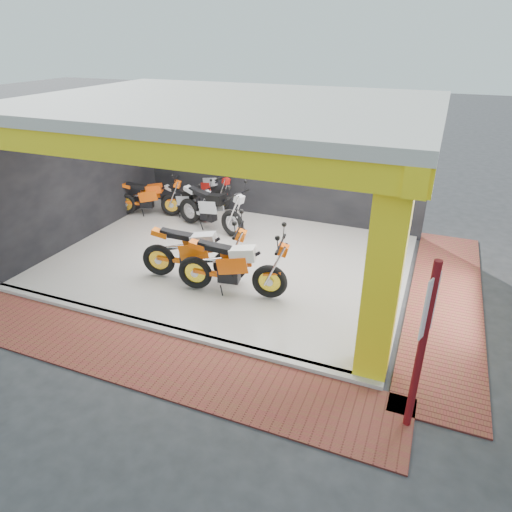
{
  "coord_description": "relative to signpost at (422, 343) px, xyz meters",
  "views": [
    {
      "loc": [
        4.22,
        -6.74,
        4.91
      ],
      "look_at": [
        1.14,
        0.82,
        0.9
      ],
      "focal_mm": 32.0,
      "sensor_mm": 36.0,
      "label": 1
    }
  ],
  "objects": [
    {
      "name": "header_beam_front",
      "position": [
        -4.4,
        0.64,
        1.9
      ],
      "size": [
        8.4,
        0.3,
        0.4
      ],
      "primitive_type": "cube",
      "color": "yellow",
      "rests_on": "corner_column"
    },
    {
      "name": "moto_row_c",
      "position": [
        -7.13,
        5.51,
        -0.66
      ],
      "size": [
        2.23,
        1.38,
        1.28
      ],
      "primitive_type": null,
      "rotation": [
        0.0,
        0.0,
        0.31
      ],
      "color": "#ED540A",
      "rests_on": "showroom_floor"
    },
    {
      "name": "ground",
      "position": [
        -4.4,
        1.64,
        -1.4
      ],
      "size": [
        80.0,
        80.0,
        0.0
      ],
      "primitive_type": "plane",
      "color": "#2D2D30",
      "rests_on": "ground"
    },
    {
      "name": "moto_row_e",
      "position": [
        -6.01,
        6.49,
        -0.67
      ],
      "size": [
        2.2,
        1.45,
        1.26
      ],
      "primitive_type": null,
      "rotation": [
        0.0,
        0.0,
        -0.37
      ],
      "color": "red",
      "rests_on": "showroom_floor"
    },
    {
      "name": "left_wall",
      "position": [
        -8.5,
        3.64,
        0.35
      ],
      "size": [
        0.2,
        6.2,
        3.5
      ],
      "primitive_type": "cube",
      "color": "black",
      "rests_on": "ground"
    },
    {
      "name": "showroom_floor",
      "position": [
        -4.4,
        3.64,
        -1.35
      ],
      "size": [
        8.0,
        6.0,
        0.1
      ],
      "primitive_type": "cube",
      "color": "silver",
      "rests_on": "ground"
    },
    {
      "name": "corner_column",
      "position": [
        -0.65,
        0.89,
        0.35
      ],
      "size": [
        0.5,
        0.5,
        3.5
      ],
      "primitive_type": "cube",
      "color": "yellow",
      "rests_on": "ground"
    },
    {
      "name": "header_beam_right",
      "position": [
        -0.4,
        3.64,
        1.9
      ],
      "size": [
        0.3,
        6.4,
        0.4
      ],
      "primitive_type": "cube",
      "color": "yellow",
      "rests_on": "corner_column"
    },
    {
      "name": "paver_right",
      "position": [
        0.4,
        3.64,
        -1.39
      ],
      "size": [
        1.4,
        7.0,
        0.03
      ],
      "primitive_type": "cube",
      "color": "maroon",
      "rests_on": "ground"
    },
    {
      "name": "floor_kerb",
      "position": [
        -4.4,
        0.62,
        -1.35
      ],
      "size": [
        8.0,
        0.2,
        0.1
      ],
      "primitive_type": "cube",
      "color": "silver",
      "rests_on": "ground"
    },
    {
      "name": "moto_row_a",
      "position": [
        -3.91,
        2.59,
        -0.56
      ],
      "size": [
        2.56,
        1.38,
        1.48
      ],
      "primitive_type": null,
      "rotation": [
        0.0,
        0.0,
        0.21
      ],
      "color": "#DE5909",
      "rests_on": "showroom_floor"
    },
    {
      "name": "moto_row_d",
      "position": [
        -6.1,
        5.44,
        -0.73
      ],
      "size": [
        1.97,
        0.99,
        1.15
      ],
      "primitive_type": null,
      "rotation": [
        0.0,
        0.0,
        -0.16
      ],
      "color": "#B0B2B8",
      "rests_on": "showroom_floor"
    },
    {
      "name": "moto_row_b",
      "position": [
        -4.87,
        4.79,
        -0.58
      ],
      "size": [
        2.52,
        1.45,
        1.45
      ],
      "primitive_type": null,
      "rotation": [
        0.0,
        0.0,
        -0.26
      ],
      "color": "#B3B6BB",
      "rests_on": "showroom_floor"
    },
    {
      "name": "paver_front",
      "position": [
        -4.4,
        -0.16,
        -1.39
      ],
      "size": [
        9.0,
        1.4,
        0.03
      ],
      "primitive_type": "cube",
      "color": "maroon",
      "rests_on": "ground"
    },
    {
      "name": "moto_hero",
      "position": [
        -2.9,
        2.28,
        -0.57
      ],
      "size": [
        2.51,
        1.24,
        1.47
      ],
      "primitive_type": null,
      "rotation": [
        0.0,
        0.0,
        0.15
      ],
      "color": "#EC5509",
      "rests_on": "showroom_floor"
    },
    {
      "name": "back_wall",
      "position": [
        -4.4,
        6.74,
        0.35
      ],
      "size": [
        8.2,
        0.2,
        3.5
      ],
      "primitive_type": "cube",
      "color": "black",
      "rests_on": "ground"
    },
    {
      "name": "signpost",
      "position": [
        0.0,
        0.0,
        0.0
      ],
      "size": [
        0.14,
        0.35,
        2.56
      ],
      "rotation": [
        0.0,
        0.0,
        -0.34
      ],
      "color": "maroon",
      "rests_on": "ground"
    },
    {
      "name": "showroom_ceiling",
      "position": [
        -4.4,
        3.64,
        2.2
      ],
      "size": [
        8.4,
        6.4,
        0.2
      ],
      "primitive_type": "cube",
      "color": "beige",
      "rests_on": "corner_column"
    }
  ]
}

